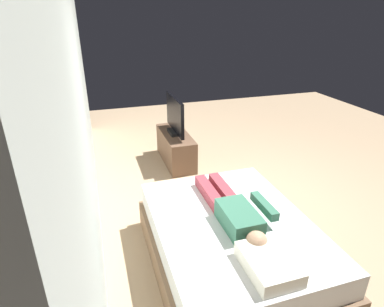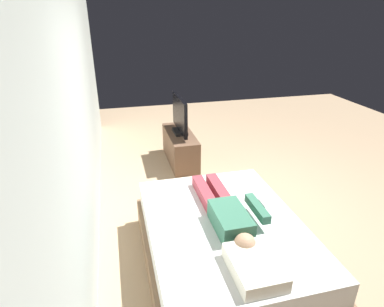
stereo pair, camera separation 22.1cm
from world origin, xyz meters
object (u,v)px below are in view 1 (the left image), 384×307
Objects in this scene: tv at (175,116)px; pillow at (268,264)px; remote at (264,202)px; tv_stand at (176,148)px; bed at (231,244)px; person at (234,211)px.

pillow is at bearing 177.98° from tv.
remote is (0.82, -0.43, -0.05)m from pillow.
remote is 2.32m from tv.
pillow is 0.93m from remote.
remote is 0.14× the size of tv_stand.
pillow is at bearing 180.00° from bed.
tv reaches higher than tv_stand.
tv_stand is at bearing -2.55° from bed.
bed is 12.83× the size of remote.
person is 8.40× the size of remote.
pillow is 0.38× the size of person.
tv_stand is (2.47, -0.11, -0.01)m from bed.
tv_stand is at bearing 8.03° from remote.
remote reaches higher than bed.
bed is at bearing 112.60° from remote.
pillow is 0.55× the size of tv.
tv is at bearing 8.03° from remote.
pillow is (-0.64, 0.00, 0.34)m from bed.
bed is 0.36m from person.
person is (0.67, -0.03, 0.02)m from pillow.
tv_stand is (2.44, -0.08, -0.37)m from person.
tv_stand is 1.25× the size of tv.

